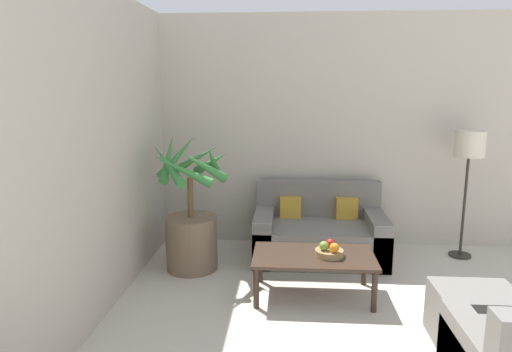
{
  "coord_description": "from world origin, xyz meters",
  "views": [
    {
      "loc": [
        -1.73,
        1.39,
        1.89
      ],
      "look_at": [
        -2.05,
        5.85,
        1.0
      ],
      "focal_mm": 32.0,
      "sensor_mm": 36.0,
      "label": 1
    }
  ],
  "objects_px": {
    "potted_palm": "(191,225)",
    "apple_red": "(330,243)",
    "floor_lamp": "(469,151)",
    "ottoman": "(475,316)",
    "coffee_table": "(314,259)",
    "fruit_bowl": "(329,253)",
    "sofa_loveseat": "(319,234)",
    "apple_green": "(324,246)",
    "orange_fruit": "(334,248)"
  },
  "relations": [
    {
      "from": "potted_palm",
      "to": "apple_red",
      "type": "relative_size",
      "value": 17.98
    },
    {
      "from": "floor_lamp",
      "to": "ottoman",
      "type": "height_order",
      "value": "floor_lamp"
    },
    {
      "from": "coffee_table",
      "to": "fruit_bowl",
      "type": "height_order",
      "value": "fruit_bowl"
    },
    {
      "from": "ottoman",
      "to": "coffee_table",
      "type": "bearing_deg",
      "value": 149.16
    },
    {
      "from": "ottoman",
      "to": "apple_red",
      "type": "bearing_deg",
      "value": 143.93
    },
    {
      "from": "sofa_loveseat",
      "to": "fruit_bowl",
      "type": "bearing_deg",
      "value": -88.77
    },
    {
      "from": "sofa_loveseat",
      "to": "apple_green",
      "type": "distance_m",
      "value": 1.05
    },
    {
      "from": "floor_lamp",
      "to": "apple_green",
      "type": "height_order",
      "value": "floor_lamp"
    },
    {
      "from": "potted_palm",
      "to": "fruit_bowl",
      "type": "xyz_separation_m",
      "value": [
        1.37,
        -0.57,
        -0.05
      ]
    },
    {
      "from": "coffee_table",
      "to": "potted_palm",
      "type": "bearing_deg",
      "value": 155.97
    },
    {
      "from": "sofa_loveseat",
      "to": "coffee_table",
      "type": "distance_m",
      "value": 1.0
    },
    {
      "from": "sofa_loveseat",
      "to": "coffee_table",
      "type": "bearing_deg",
      "value": -96.47
    },
    {
      "from": "potted_palm",
      "to": "coffee_table",
      "type": "height_order",
      "value": "potted_palm"
    },
    {
      "from": "coffee_table",
      "to": "fruit_bowl",
      "type": "bearing_deg",
      "value": -8.47
    },
    {
      "from": "apple_green",
      "to": "orange_fruit",
      "type": "distance_m",
      "value": 0.1
    },
    {
      "from": "apple_red",
      "to": "ottoman",
      "type": "height_order",
      "value": "apple_red"
    },
    {
      "from": "potted_palm",
      "to": "fruit_bowl",
      "type": "distance_m",
      "value": 1.48
    },
    {
      "from": "sofa_loveseat",
      "to": "apple_red",
      "type": "distance_m",
      "value": 0.98
    },
    {
      "from": "coffee_table",
      "to": "apple_red",
      "type": "height_order",
      "value": "apple_red"
    },
    {
      "from": "coffee_table",
      "to": "orange_fruit",
      "type": "xyz_separation_m",
      "value": [
        0.17,
        -0.08,
        0.14
      ]
    },
    {
      "from": "apple_green",
      "to": "potted_palm",
      "type": "bearing_deg",
      "value": 156.07
    },
    {
      "from": "sofa_loveseat",
      "to": "orange_fruit",
      "type": "distance_m",
      "value": 1.1
    },
    {
      "from": "floor_lamp",
      "to": "coffee_table",
      "type": "xyz_separation_m",
      "value": [
        -1.7,
        -1.1,
        -0.84
      ]
    },
    {
      "from": "ottoman",
      "to": "apple_green",
      "type": "bearing_deg",
      "value": 148.54
    },
    {
      "from": "orange_fruit",
      "to": "ottoman",
      "type": "xyz_separation_m",
      "value": [
        0.98,
        -0.61,
        -0.29
      ]
    },
    {
      "from": "coffee_table",
      "to": "floor_lamp",
      "type": "bearing_deg",
      "value": 32.97
    },
    {
      "from": "coffee_table",
      "to": "ottoman",
      "type": "relative_size",
      "value": 1.83
    },
    {
      "from": "potted_palm",
      "to": "apple_green",
      "type": "relative_size",
      "value": 17.1
    },
    {
      "from": "apple_green",
      "to": "orange_fruit",
      "type": "bearing_deg",
      "value": -27.69
    },
    {
      "from": "apple_red",
      "to": "potted_palm",
      "type": "bearing_deg",
      "value": 159.86
    },
    {
      "from": "floor_lamp",
      "to": "fruit_bowl",
      "type": "distance_m",
      "value": 2.08
    },
    {
      "from": "apple_red",
      "to": "apple_green",
      "type": "relative_size",
      "value": 0.95
    },
    {
      "from": "potted_palm",
      "to": "sofa_loveseat",
      "type": "distance_m",
      "value": 1.43
    },
    {
      "from": "sofa_loveseat",
      "to": "apple_green",
      "type": "relative_size",
      "value": 17.2
    },
    {
      "from": "fruit_bowl",
      "to": "apple_green",
      "type": "xyz_separation_m",
      "value": [
        -0.05,
        -0.02,
        0.07
      ]
    },
    {
      "from": "apple_red",
      "to": "orange_fruit",
      "type": "distance_m",
      "value": 0.13
    },
    {
      "from": "potted_palm",
      "to": "sofa_loveseat",
      "type": "relative_size",
      "value": 0.99
    },
    {
      "from": "fruit_bowl",
      "to": "apple_green",
      "type": "height_order",
      "value": "apple_green"
    },
    {
      "from": "potted_palm",
      "to": "apple_red",
      "type": "bearing_deg",
      "value": -20.14
    },
    {
      "from": "orange_fruit",
      "to": "potted_palm",
      "type": "bearing_deg",
      "value": 155.83
    },
    {
      "from": "potted_palm",
      "to": "apple_green",
      "type": "distance_m",
      "value": 1.44
    },
    {
      "from": "potted_palm",
      "to": "sofa_loveseat",
      "type": "xyz_separation_m",
      "value": [
        1.34,
        0.44,
        -0.21
      ]
    },
    {
      "from": "potted_palm",
      "to": "ottoman",
      "type": "xyz_separation_m",
      "value": [
        2.39,
        -1.24,
        -0.27
      ]
    },
    {
      "from": "coffee_table",
      "to": "ottoman",
      "type": "bearing_deg",
      "value": -30.84
    },
    {
      "from": "floor_lamp",
      "to": "coffee_table",
      "type": "distance_m",
      "value": 2.2
    },
    {
      "from": "sofa_loveseat",
      "to": "floor_lamp",
      "type": "xyz_separation_m",
      "value": [
        1.59,
        0.11,
        0.93
      ]
    },
    {
      "from": "coffee_table",
      "to": "sofa_loveseat",
      "type": "bearing_deg",
      "value": 83.53
    },
    {
      "from": "floor_lamp",
      "to": "apple_green",
      "type": "xyz_separation_m",
      "value": [
        -1.62,
        -1.14,
        -0.7
      ]
    },
    {
      "from": "sofa_loveseat",
      "to": "ottoman",
      "type": "bearing_deg",
      "value": -58.22
    },
    {
      "from": "floor_lamp",
      "to": "orange_fruit",
      "type": "distance_m",
      "value": 2.06
    }
  ]
}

